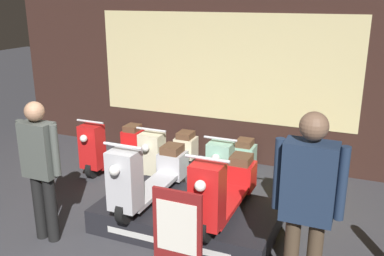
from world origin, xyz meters
TOP-DOWN VIEW (x-y plane):
  - shop_wall_back at (0.00, 3.49)m, footprint 7.77×0.09m
  - display_platform at (0.40, 1.16)m, footprint 2.08×1.17m
  - scooter_display_left at (-0.07, 1.09)m, footprint 0.45×1.60m
  - scooter_display_right at (0.86, 1.09)m, footprint 0.45×1.60m
  - scooter_backrow_0 at (-1.51, 2.50)m, footprint 0.45×1.60m
  - scooter_backrow_1 at (-0.50, 2.50)m, footprint 0.45×1.60m
  - scooter_backrow_2 at (0.51, 2.50)m, footprint 0.45×1.60m
  - scooter_backrow_3 at (1.52, 2.50)m, footprint 0.45×1.60m
  - person_left_browsing at (-0.97, 0.33)m, footprint 0.52×0.21m
  - person_right_browsing at (1.84, 0.33)m, footprint 0.59×0.24m
  - price_sign_board at (0.65, 0.32)m, footprint 0.51×0.04m

SIDE VIEW (x-z plane):
  - display_platform at x=0.40m, z-range 0.00..0.29m
  - scooter_backrow_0 at x=-1.51m, z-range -0.11..0.78m
  - scooter_backrow_1 at x=-0.50m, z-range -0.11..0.78m
  - scooter_backrow_2 at x=0.51m, z-range -0.11..0.78m
  - scooter_backrow_3 at x=1.52m, z-range -0.11..0.78m
  - price_sign_board at x=0.65m, z-range 0.01..0.90m
  - scooter_display_left at x=-0.07m, z-range 0.17..1.07m
  - scooter_display_right at x=0.86m, z-range 0.17..1.07m
  - person_left_browsing at x=-0.97m, z-range 0.11..1.72m
  - person_right_browsing at x=1.84m, z-range 0.17..1.96m
  - shop_wall_back at x=0.00m, z-range 0.00..3.20m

